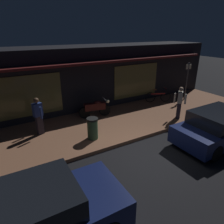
# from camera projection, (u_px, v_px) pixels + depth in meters

# --- Properties ---
(ground_plane) EXTENTS (60.00, 60.00, 0.00)m
(ground_plane) POSITION_uv_depth(u_px,v_px,m) (145.00, 155.00, 7.73)
(ground_plane) COLOR black
(sidewalk_slab) EXTENTS (18.00, 4.00, 0.15)m
(sidewalk_slab) POSITION_uv_depth(u_px,v_px,m) (107.00, 124.00, 10.10)
(sidewalk_slab) COLOR brown
(sidewalk_slab) RESTS_ON ground_plane
(storefront_building) EXTENTS (18.00, 3.30, 3.60)m
(storefront_building) POSITION_uv_depth(u_px,v_px,m) (80.00, 77.00, 12.17)
(storefront_building) COLOR black
(storefront_building) RESTS_ON ground_plane
(motorcycle) EXTENTS (1.69, 0.61, 0.97)m
(motorcycle) POSITION_uv_depth(u_px,v_px,m) (95.00, 108.00, 10.61)
(motorcycle) COLOR black
(motorcycle) RESTS_ON sidewalk_slab
(bicycle_parked) EXTENTS (1.53, 0.72, 0.91)m
(bicycle_parked) POSITION_uv_depth(u_px,v_px,m) (158.00, 97.00, 12.88)
(bicycle_parked) COLOR black
(bicycle_parked) RESTS_ON sidewalk_slab
(person_photographer) EXTENTS (0.43, 0.61, 1.67)m
(person_photographer) POSITION_uv_depth(u_px,v_px,m) (38.00, 115.00, 8.69)
(person_photographer) COLOR #28232D
(person_photographer) RESTS_ON sidewalk_slab
(person_bystander) EXTENTS (0.47, 0.52, 1.67)m
(person_bystander) POSITION_uv_depth(u_px,v_px,m) (180.00, 102.00, 10.30)
(person_bystander) COLOR #28232D
(person_bystander) RESTS_ON sidewalk_slab
(sign_post) EXTENTS (0.44, 0.09, 2.40)m
(sign_post) POSITION_uv_depth(u_px,v_px,m) (187.00, 79.00, 13.05)
(sign_post) COLOR #47474C
(sign_post) RESTS_ON sidewalk_slab
(trash_bin) EXTENTS (0.48, 0.48, 0.93)m
(trash_bin) POSITION_uv_depth(u_px,v_px,m) (93.00, 128.00, 8.45)
(trash_bin) COLOR #2D4C33
(trash_bin) RESTS_ON sidewalk_slab
(parked_car_far) EXTENTS (4.12, 1.82, 1.42)m
(parked_car_far) POSITION_uv_depth(u_px,v_px,m) (32.00, 219.00, 4.29)
(parked_car_far) COLOR black
(parked_car_far) RESTS_ON ground_plane
(parked_car_across) EXTENTS (4.12, 1.81, 1.42)m
(parked_car_across) POSITION_uv_depth(u_px,v_px,m) (219.00, 127.00, 8.40)
(parked_car_across) COLOR black
(parked_car_across) RESTS_ON ground_plane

